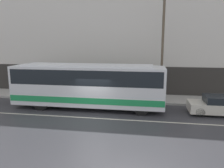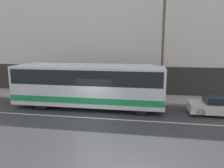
# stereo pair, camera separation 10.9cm
# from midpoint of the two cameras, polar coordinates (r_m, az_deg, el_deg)

# --- Properties ---
(ground_plane) EXTENTS (60.00, 60.00, 0.00)m
(ground_plane) POSITION_cam_midpoint_polar(r_m,az_deg,el_deg) (15.01, -5.59, -8.81)
(ground_plane) COLOR #333338
(sidewalk) EXTENTS (60.00, 3.07, 0.17)m
(sidewalk) POSITION_cam_midpoint_polar(r_m,az_deg,el_deg) (20.15, -1.47, -3.40)
(sidewalk) COLOR #A09E99
(sidewalk) RESTS_ON ground_plane
(building_facade) EXTENTS (60.00, 0.35, 13.58)m
(building_facade) POSITION_cam_midpoint_polar(r_m,az_deg,el_deg) (21.24, -0.66, 14.99)
(building_facade) COLOR silver
(building_facade) RESTS_ON ground_plane
(lane_stripe) EXTENTS (54.00, 0.14, 0.01)m
(lane_stripe) POSITION_cam_midpoint_polar(r_m,az_deg,el_deg) (15.01, -5.59, -8.79)
(lane_stripe) COLOR beige
(lane_stripe) RESTS_ON ground_plane
(transit_bus) EXTENTS (11.54, 2.49, 3.40)m
(transit_bus) POSITION_cam_midpoint_polar(r_m,az_deg,el_deg) (16.78, -6.19, 0.04)
(transit_bus) COLOR silver
(transit_bus) RESTS_ON ground_plane
(sedan_white_front) EXTENTS (4.54, 1.77, 1.33)m
(sedan_white_front) POSITION_cam_midpoint_polar(r_m,az_deg,el_deg) (17.25, 26.94, -5.15)
(sedan_white_front) COLOR beige
(sedan_white_front) RESTS_ON ground_plane
(utility_pole_near) EXTENTS (0.21, 0.21, 8.93)m
(utility_pole_near) POSITION_cam_midpoint_polar(r_m,az_deg,el_deg) (18.56, 13.28, 9.31)
(utility_pole_near) COLOR brown
(utility_pole_near) RESTS_ON sidewalk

